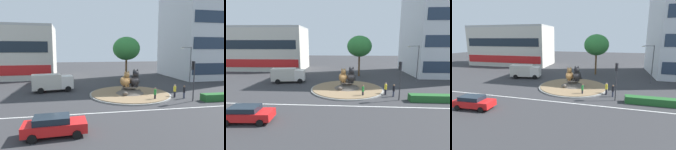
# 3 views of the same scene
# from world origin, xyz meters

# --- Properties ---
(ground_plane) EXTENTS (160.00, 160.00, 0.00)m
(ground_plane) POSITION_xyz_m (0.00, 0.00, 0.00)
(ground_plane) COLOR #333335
(lane_centreline) EXTENTS (112.00, 0.20, 0.01)m
(lane_centreline) POSITION_xyz_m (0.00, -7.41, 0.00)
(lane_centreline) COLOR silver
(lane_centreline) RESTS_ON ground
(roundabout_island) EXTENTS (11.53, 11.53, 1.24)m
(roundabout_island) POSITION_xyz_m (-0.01, 0.00, 0.34)
(roundabout_island) COLOR gray
(roundabout_island) RESTS_ON ground
(cat_statue_tabby) EXTENTS (1.67, 2.58, 2.33)m
(cat_statue_tabby) POSITION_xyz_m (-0.65, 0.08, 2.09)
(cat_statue_tabby) COLOR #9E703D
(cat_statue_tabby) RESTS_ON roundabout_island
(cat_statue_black) EXTENTS (1.58, 2.57, 2.58)m
(cat_statue_black) POSITION_xyz_m (0.69, 0.02, 2.19)
(cat_statue_black) COLOR black
(cat_statue_black) RESTS_ON roundabout_island
(traffic_light_mast) EXTENTS (0.36, 0.46, 5.03)m
(traffic_light_mast) POSITION_xyz_m (6.85, -4.74, 3.51)
(traffic_light_mast) COLOR #2D2D33
(traffic_light_mast) RESTS_ON ground
(shophouse_block) EXTENTS (24.38, 12.10, 11.86)m
(shophouse_block) POSITION_xyz_m (-24.46, 21.38, 5.92)
(shophouse_block) COLOR beige
(shophouse_block) RESTS_ON ground
(clipped_hedge_strip) EXTENTS (6.36, 1.20, 0.90)m
(clipped_hedge_strip) POSITION_xyz_m (11.26, -5.10, 0.45)
(clipped_hedge_strip) COLOR #235B28
(clipped_hedge_strip) RESTS_ON ground
(broadleaf_tree_behind_island) EXTENTS (5.48, 5.48, 9.05)m
(broadleaf_tree_behind_island) POSITION_xyz_m (2.53, 12.02, 6.70)
(broadleaf_tree_behind_island) COLOR brown
(broadleaf_tree_behind_island) RESTS_ON ground
(streetlight_arm) EXTENTS (2.09, 0.25, 6.95)m
(streetlight_arm) POSITION_xyz_m (12.88, 6.01, 4.04)
(streetlight_arm) COLOR #4C4C51
(streetlight_arm) RESTS_ON ground
(pedestrian_green_shirt) EXTENTS (0.31, 0.31, 1.71)m
(pedestrian_green_shirt) POSITION_xyz_m (2.26, -3.79, 0.92)
(pedestrian_green_shirt) COLOR black
(pedestrian_green_shirt) RESTS_ON ground
(pedestrian_yellow_shirt) EXTENTS (0.35, 0.35, 1.78)m
(pedestrian_yellow_shirt) POSITION_xyz_m (5.60, -2.55, 0.94)
(pedestrian_yellow_shirt) COLOR black
(pedestrian_yellow_shirt) RESTS_ON ground
(pedestrian_black_shirt) EXTENTS (0.30, 0.30, 1.76)m
(pedestrian_black_shirt) POSITION_xyz_m (6.54, -3.32, 0.95)
(pedestrian_black_shirt) COLOR #33384C
(pedestrian_black_shirt) RESTS_ON ground
(sedan_on_far_lane) EXTENTS (4.76, 2.35, 1.54)m
(sedan_on_far_lane) POSITION_xyz_m (-9.19, -12.16, 0.82)
(sedan_on_far_lane) COLOR red
(sedan_on_far_lane) RESTS_ON ground
(delivery_box_truck) EXTENTS (6.36, 3.48, 2.71)m
(delivery_box_truck) POSITION_xyz_m (-11.22, 4.41, 1.50)
(delivery_box_truck) COLOR silver
(delivery_box_truck) RESTS_ON ground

